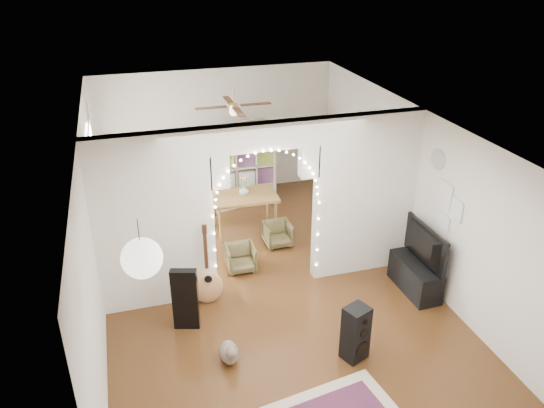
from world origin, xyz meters
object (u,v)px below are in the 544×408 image
object	(u,v)px
media_console	(415,277)
dining_chair_left	(241,258)
dining_table	(244,198)
dining_chair_right	(278,234)
floor_speaker	(356,333)
acoustic_guitar	(207,275)
bookcase	(234,166)

from	to	relation	value
media_console	dining_chair_left	distance (m)	2.84
dining_table	dining_chair_right	size ratio (longest dim) A/B	2.55
dining_table	floor_speaker	bearing A→B (deg)	-79.93
media_console	dining_chair_left	bearing A→B (deg)	150.42
acoustic_guitar	media_console	bearing A→B (deg)	4.12
acoustic_guitar	bookcase	size ratio (longest dim) A/B	0.67
acoustic_guitar	bookcase	distance (m)	3.47
bookcase	dining_chair_right	size ratio (longest dim) A/B	3.56
bookcase	media_console	bearing A→B (deg)	-78.31
dining_table	acoustic_guitar	bearing A→B (deg)	-115.94
dining_table	dining_chair_right	bearing A→B (deg)	-54.79
dining_table	dining_chair_left	world-z (taller)	dining_table
floor_speaker	dining_chair_left	xyz separation A→B (m)	(-0.94, 2.50, -0.17)
acoustic_guitar	floor_speaker	size ratio (longest dim) A/B	1.45
media_console	dining_table	xyz separation A→B (m)	(-2.10, 2.65, 0.43)
bookcase	dining_chair_right	bearing A→B (deg)	-95.16
media_console	acoustic_guitar	bearing A→B (deg)	168.62
acoustic_guitar	floor_speaker	distance (m)	2.38
acoustic_guitar	dining_table	xyz separation A→B (m)	(1.08, 2.05, 0.18)
bookcase	dining_chair_left	xyz separation A→B (m)	(-0.48, -2.48, -0.63)
acoustic_guitar	media_console	xyz separation A→B (m)	(3.18, -0.59, -0.25)
media_console	dining_chair_right	bearing A→B (deg)	129.18
dining_chair_right	dining_table	bearing A→B (deg)	122.35
dining_table	dining_chair_right	xyz separation A→B (m)	(0.45, -0.68, -0.46)
floor_speaker	dining_chair_left	bearing A→B (deg)	88.54
floor_speaker	dining_chair_right	size ratio (longest dim) A/B	1.65
bookcase	dining_table	bearing A→B (deg)	-110.38
dining_table	media_console	bearing A→B (deg)	-49.89
floor_speaker	media_console	bearing A→B (deg)	14.09
acoustic_guitar	floor_speaker	xyz separation A→B (m)	(1.63, -1.72, -0.11)
acoustic_guitar	dining_table	distance (m)	2.33
floor_speaker	bookcase	bearing A→B (deg)	73.19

